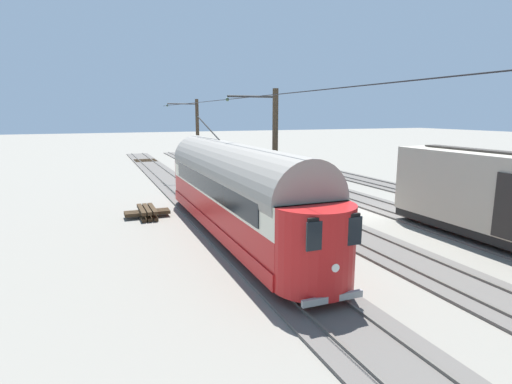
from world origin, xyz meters
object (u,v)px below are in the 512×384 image
vintage_streetcar (234,188)px  catenary_pole_foreground (197,139)px  catenary_pole_mid_near (274,156)px  spare_tie_stack (147,212)px  track_end_bumper (228,174)px

vintage_streetcar → catenary_pole_foreground: (-2.35, -16.35, 1.28)m
catenary_pole_foreground → catenary_pole_mid_near: size_ratio=1.00×
vintage_streetcar → spare_tie_stack: (3.34, -5.00, -1.99)m
catenary_pole_mid_near → vintage_streetcar: bearing=18.9°
spare_tie_stack → track_end_bumper: bearing=-126.3°
vintage_streetcar → catenary_pole_mid_near: 2.80m
catenary_pole_foreground → spare_tie_stack: bearing=63.4°
vintage_streetcar → spare_tie_stack: 6.33m
spare_tie_stack → catenary_pole_mid_near: bearing=143.6°
catenary_pole_mid_near → track_end_bumper: bearing=-100.0°
vintage_streetcar → track_end_bumper: bearing=-107.2°
catenary_pole_foreground → track_end_bumper: 4.19m
catenary_pole_mid_near → track_end_bumper: size_ratio=3.77×
vintage_streetcar → spare_tie_stack: size_ratio=7.06×
catenary_pole_foreground → spare_tie_stack: (5.69, 11.35, -3.27)m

